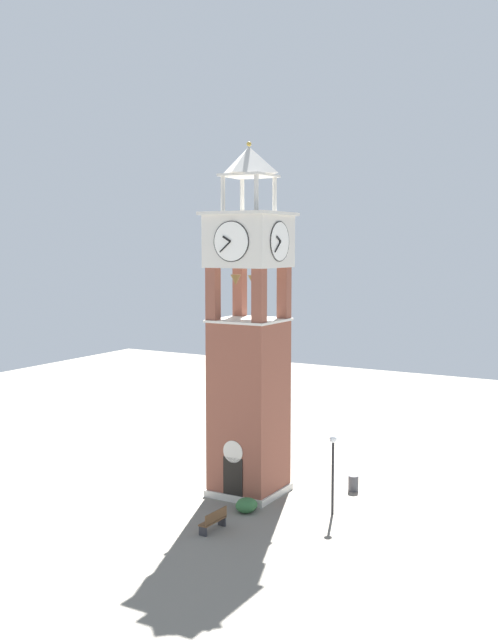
{
  "coord_description": "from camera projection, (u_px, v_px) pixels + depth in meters",
  "views": [
    {
      "loc": [
        18.8,
        -32.83,
        12.66
      ],
      "look_at": [
        0.0,
        0.0,
        8.93
      ],
      "focal_mm": 42.58,
      "sensor_mm": 36.0,
      "label": 1
    }
  ],
  "objects": [
    {
      "name": "lamp_post",
      "position": [
        333.0,
        459.0,
        35.58
      ],
      "size": [
        0.36,
        0.36,
        3.8
      ],
      "color": "black",
      "rests_on": "ground"
    },
    {
      "name": "shrub_left_of_tower",
      "position": [
        246.0,
        506.0,
        36.02
      ],
      "size": [
        0.98,
        0.98,
        0.65
      ],
      "primitive_type": "ellipsoid",
      "color": "#336638",
      "rests_on": "ground"
    },
    {
      "name": "shrub_near_entry",
      "position": [
        247.0,
        505.0,
        36.2
      ],
      "size": [
        1.02,
        1.02,
        0.64
      ],
      "primitive_type": "ellipsoid",
      "color": "#336638",
      "rests_on": "ground"
    },
    {
      "name": "park_bench",
      "position": [
        214.0,
        520.0,
        33.66
      ],
      "size": [
        0.53,
        1.62,
        0.95
      ],
      "color": "brown",
      "rests_on": "ground"
    },
    {
      "name": "ground",
      "position": [
        249.0,
        493.0,
        38.89
      ],
      "size": [
        80.0,
        80.0,
        0.0
      ],
      "primitive_type": "plane",
      "color": "gray"
    },
    {
      "name": "trash_bin",
      "position": [
        353.0,
        483.0,
        39.2
      ],
      "size": [
        0.52,
        0.52,
        0.8
      ],
      "primitive_type": "cylinder",
      "color": "#4C4C51",
      "rests_on": "ground"
    },
    {
      "name": "clock_tower",
      "position": [
        249.0,
        353.0,
        38.18
      ],
      "size": [
        3.77,
        3.77,
        17.73
      ],
      "color": "brown",
      "rests_on": "ground"
    }
  ]
}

